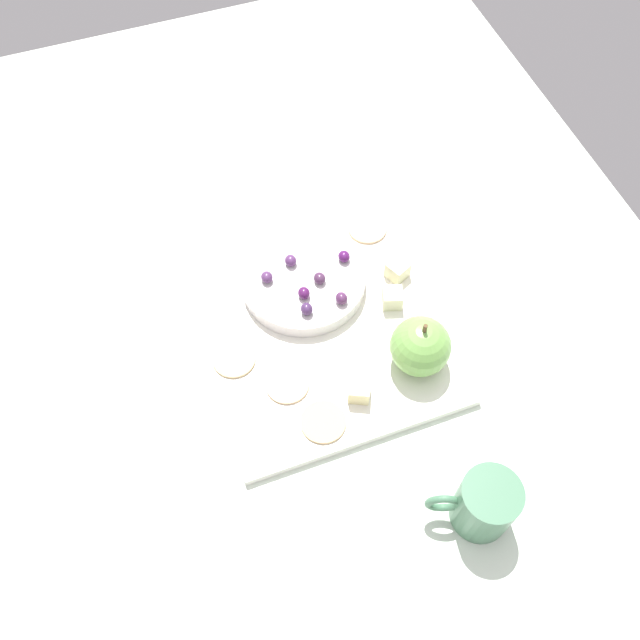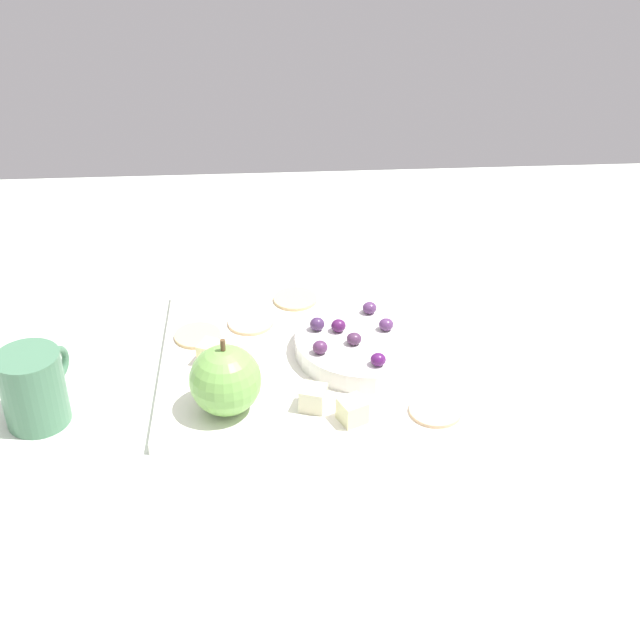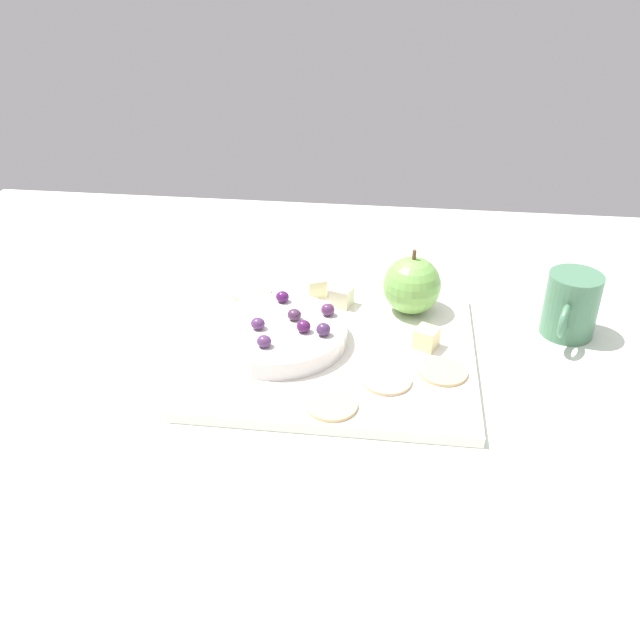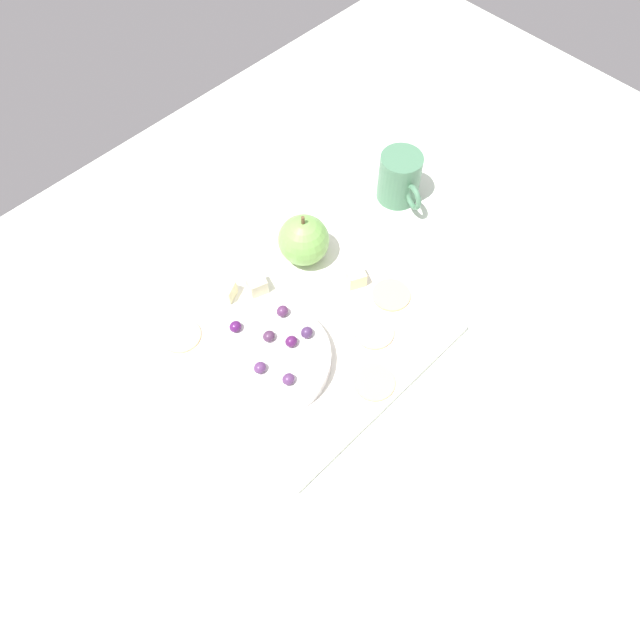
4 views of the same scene
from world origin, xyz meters
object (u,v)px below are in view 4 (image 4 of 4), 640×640
at_px(grape_2, 269,336).
at_px(grape_6, 282,311).
at_px(grape_4, 260,368).
at_px(grape_1, 291,341).
at_px(serving_dish, 269,359).
at_px(platter, 308,334).
at_px(apple_whole, 304,240).
at_px(cracker_3, 374,382).
at_px(cracker_1, 181,336).
at_px(grape_0, 307,332).
at_px(grape_3, 235,327).
at_px(cup, 400,178).
at_px(grape_5, 289,379).
at_px(cracker_0, 374,332).
at_px(cracker_2, 391,295).
at_px(cheese_cube_2, 225,291).
at_px(cheese_cube_1, 355,277).
at_px(cheese_cube_0, 257,285).

relative_size(grape_2, grape_6, 1.00).
bearing_deg(grape_4, grape_1, -0.41).
bearing_deg(serving_dish, grape_2, 45.49).
relative_size(platter, apple_whole, 4.40).
relative_size(cracker_3, grape_1, 3.26).
relative_size(platter, grape_2, 19.49).
bearing_deg(grape_1, platter, 12.80).
distance_m(apple_whole, cracker_1, 0.21).
bearing_deg(grape_1, grape_0, -10.87).
bearing_deg(grape_3, cup, 3.98).
distance_m(cracker_1, grape_5, 0.17).
bearing_deg(apple_whole, grape_2, -150.58).
bearing_deg(cup, grape_6, -170.19).
relative_size(grape_0, grape_4, 1.00).
xyz_separation_m(cracker_0, grape_4, (-0.15, 0.06, 0.03)).
relative_size(cracker_2, cracker_3, 1.00).
xyz_separation_m(cracker_2, cup, (0.15, 0.12, 0.03)).
height_order(platter, apple_whole, apple_whole).
distance_m(platter, cracker_2, 0.13).
xyz_separation_m(cracker_3, cup, (0.27, 0.20, 0.03)).
height_order(cracker_1, grape_6, grape_6).
relative_size(grape_0, cup, 0.18).
bearing_deg(cracker_0, grape_2, 144.12).
height_order(platter, cup, cup).
distance_m(apple_whole, cracker_3, 0.23).
distance_m(grape_0, grape_6, 0.05).
xyz_separation_m(cheese_cube_2, cracker_3, (0.05, -0.24, -0.01)).
relative_size(serving_dish, cheese_cube_2, 6.48).
relative_size(platter, cracker_1, 5.99).
bearing_deg(cracker_0, cup, 34.45).
bearing_deg(cheese_cube_1, cracker_1, 155.81).
xyz_separation_m(apple_whole, grape_6, (-0.10, -0.06, -0.01)).
distance_m(grape_0, grape_2, 0.05).
xyz_separation_m(serving_dish, cracker_3, (0.08, -0.12, -0.01)).
distance_m(apple_whole, grape_2, 0.16).
bearing_deg(grape_1, cheese_cube_2, 91.39).
height_order(cracker_2, grape_6, grape_6).
relative_size(grape_0, grape_5, 1.00).
distance_m(cheese_cube_1, grape_6, 0.12).
xyz_separation_m(serving_dish, cracker_0, (0.13, -0.07, -0.01)).
bearing_deg(cheese_cube_2, serving_dish, -103.07).
relative_size(serving_dish, cracker_1, 3.00).
height_order(cracker_0, grape_6, grape_6).
xyz_separation_m(cracker_1, grape_6, (0.11, -0.08, 0.03)).
height_order(platter, grape_1, grape_1).
height_order(cheese_cube_1, grape_5, grape_5).
bearing_deg(grape_1, cracker_3, -67.45).
distance_m(cheese_cube_2, grape_3, 0.07).
bearing_deg(grape_1, cheese_cube_0, 72.21).
height_order(serving_dish, cheese_cube_1, cheese_cube_1).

